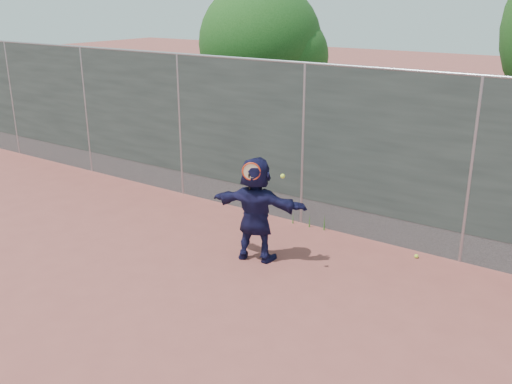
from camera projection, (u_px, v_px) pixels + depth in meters
The scene contains 7 objects.
ground at pixel (178, 297), 8.21m from camera, with size 80.00×80.00×0.00m, color #9E4C42.
player at pixel (256, 209), 9.15m from camera, with size 1.61×0.51×1.74m, color #16163C.
ball_ground at pixel (416, 256), 9.42m from camera, with size 0.07×0.07×0.07m, color #D5F937.
fence at pixel (303, 142), 10.42m from camera, with size 20.00×0.06×3.03m.
swing_action at pixel (254, 173), 8.72m from camera, with size 0.75×0.16×0.51m.
tree_left at pixel (266, 47), 13.89m from camera, with size 3.15×3.00×4.53m.
weed_clump at pixel (312, 221), 10.64m from camera, with size 0.68×0.07×0.30m.
Camera 1 is at (5.06, -5.35, 4.10)m, focal length 40.00 mm.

